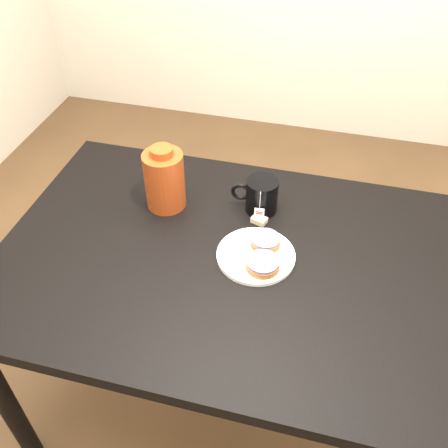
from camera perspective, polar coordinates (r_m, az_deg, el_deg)
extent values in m
plane|color=brown|center=(2.03, 1.49, -18.83)|extent=(4.00, 4.00, 0.00)
cube|color=black|center=(1.43, 2.01, -4.56)|extent=(1.40, 0.90, 0.04)
cylinder|color=black|center=(1.74, -23.75, -17.97)|extent=(0.06, 0.06, 0.71)
cylinder|color=black|center=(2.13, -12.82, -0.79)|extent=(0.06, 0.06, 0.71)
cylinder|color=black|center=(2.01, 22.65, -7.01)|extent=(0.06, 0.06, 0.71)
cylinder|color=white|center=(1.42, 3.66, -3.62)|extent=(0.22, 0.22, 0.01)
torus|color=white|center=(1.41, 3.67, -3.44)|extent=(0.22, 0.22, 0.01)
cylinder|color=brown|center=(1.44, 4.73, -2.07)|extent=(0.10, 0.10, 0.02)
cylinder|color=gray|center=(1.43, 4.76, -1.68)|extent=(0.10, 0.10, 0.01)
cylinder|color=brown|center=(1.37, 4.44, -4.70)|extent=(0.11, 0.11, 0.02)
cylinder|color=gray|center=(1.36, 4.47, -4.31)|extent=(0.11, 0.11, 0.01)
cylinder|color=black|center=(1.54, 4.33, 3.26)|extent=(0.11, 0.11, 0.11)
cylinder|color=black|center=(1.51, 4.42, 4.66)|extent=(0.09, 0.09, 0.00)
torus|color=black|center=(1.54, 1.91, 3.69)|extent=(0.06, 0.02, 0.06)
cylinder|color=beige|center=(1.48, 4.15, 2.72)|extent=(0.00, 0.00, 0.06)
cube|color=white|center=(1.51, 4.06, 1.34)|extent=(0.03, 0.00, 0.03)
cube|color=#C6B793|center=(1.52, 4.05, 0.47)|extent=(0.05, 0.04, 0.02)
cylinder|color=maroon|center=(1.55, -6.81, 4.97)|extent=(0.14, 0.14, 0.19)
cylinder|color=maroon|center=(1.49, -7.14, 8.20)|extent=(0.07, 0.07, 0.02)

